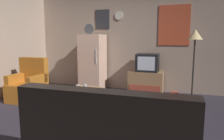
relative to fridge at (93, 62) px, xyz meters
The scene contains 13 objects.
ground_plane 2.29m from the fridge, 69.22° to the right, with size 12.00×12.00×0.00m, color #2D2833.
wall_with_art 1.06m from the fridge, 29.15° to the left, with size 5.20×0.12×2.66m.
fridge is the anchor object (origin of this frame).
tv_stand 1.52m from the fridge, ahead, with size 0.84×0.53×0.58m.
crt_tv 1.47m from the fridge, ahead, with size 0.54×0.51×0.44m.
standing_lamp 2.61m from the fridge, ahead, with size 0.32×0.32×1.59m.
coffee_table 1.83m from the fridge, 71.38° to the right, with size 0.72×0.72×0.43m.
wine_glass 1.96m from the fridge, 70.95° to the right, with size 0.05×0.05×0.15m, color silver.
mug_ceramic_white 1.76m from the fridge, 76.26° to the right, with size 0.08×0.08×0.09m, color silver.
mug_ceramic_tan 1.80m from the fridge, 74.49° to the right, with size 0.08×0.08×0.09m, color tan.
remote_control 1.78m from the fridge, 77.15° to the right, with size 0.15×0.04×0.02m, color black.
armchair 1.73m from the fridge, 126.63° to the right, with size 0.68×0.68×0.96m.
book_stack 2.25m from the fridge, ahead, with size 0.22×0.14×0.13m.
Camera 1 is at (1.43, -3.12, 1.38)m, focal length 33.24 mm.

